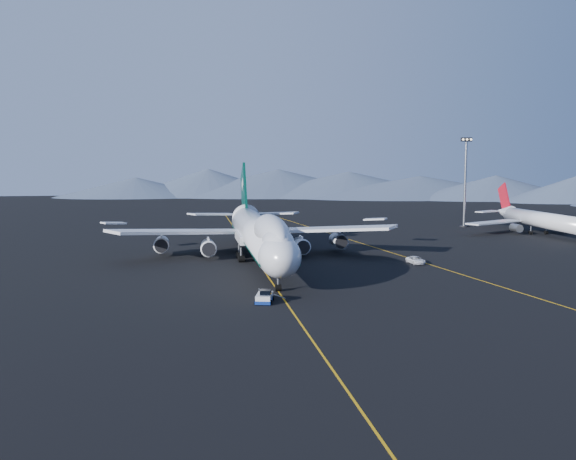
{
  "coord_description": "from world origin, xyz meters",
  "views": [
    {
      "loc": [
        -13.5,
        -122.03,
        20.09
      ],
      "look_at": [
        6.33,
        4.07,
        6.0
      ],
      "focal_mm": 40.0,
      "sensor_mm": 36.0,
      "label": 1
    }
  ],
  "objects": [
    {
      "name": "floodlight_mast",
      "position": [
        68.1,
        58.03,
        13.44
      ],
      "size": [
        3.28,
        2.46,
        26.53
      ],
      "rotation": [
        0.0,
        0.0,
        0.27
      ],
      "color": "black",
      "rests_on": "ground"
    },
    {
      "name": "boeing_747",
      "position": [
        0.0,
        0.03,
        5.81
      ],
      "size": [
        59.62,
        72.43,
        19.37
      ],
      "color": "silver",
      "rests_on": "ground"
    },
    {
      "name": "ground",
      "position": [
        0.0,
        0.0,
        0.0
      ],
      "size": [
        500.0,
        500.0,
        0.0
      ],
      "primitive_type": "plane",
      "color": "black",
      "rests_on": "ground"
    },
    {
      "name": "service_van",
      "position": [
        30.0,
        -4.75,
        0.69
      ],
      "size": [
        2.72,
        5.16,
        1.38
      ],
      "primitive_type": "imported",
      "rotation": [
        0.0,
        0.0,
        0.09
      ],
      "color": "white",
      "rests_on": "ground"
    },
    {
      "name": "second_jet",
      "position": [
        79.69,
        36.16,
        4.01
      ],
      "size": [
        41.25,
        46.6,
        13.26
      ],
      "rotation": [
        0.0,
        0.0,
        -0.25
      ],
      "color": "silver",
      "rests_on": "ground"
    },
    {
      "name": "taxiway_line_side",
      "position": [
        30.0,
        10.0,
        0.01
      ],
      "size": [
        28.08,
        198.09,
        0.01
      ],
      "primitive_type": "cube",
      "rotation": [
        0.0,
        0.0,
        0.14
      ],
      "color": "#D2920C",
      "rests_on": "ground"
    },
    {
      "name": "pushback_tug",
      "position": [
        -3.0,
        -33.74,
        0.59
      ],
      "size": [
        3.25,
        4.72,
        1.89
      ],
      "rotation": [
        0.0,
        0.0,
        -0.24
      ],
      "color": "silver",
      "rests_on": "ground"
    },
    {
      "name": "taxiway_line_main",
      "position": [
        0.0,
        0.0,
        0.01
      ],
      "size": [
        0.25,
        220.0,
        0.01
      ],
      "primitive_type": "cube",
      "color": "#D2920C",
      "rests_on": "ground"
    }
  ]
}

